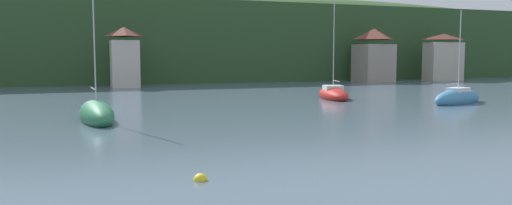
% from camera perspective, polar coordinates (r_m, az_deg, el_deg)
% --- Properties ---
extents(wooded_hillside, '(352.00, 64.94, 30.93)m').
position_cam_1_polar(wooded_hillside, '(122.68, -4.24, 6.00)').
color(wooded_hillside, '#2D4C28').
rests_on(wooded_hillside, ground_plane).
extents(shore_building_westcentral, '(4.10, 4.91, 8.81)m').
position_cam_1_polar(shore_building_westcentral, '(75.45, -14.87, 4.95)').
color(shore_building_westcentral, beige).
rests_on(shore_building_westcentral, ground_plane).
extents(shore_building_central, '(6.07, 5.81, 9.39)m').
position_cam_1_polar(shore_building_central, '(90.51, 13.35, 5.21)').
color(shore_building_central, gray).
rests_on(shore_building_central, ground_plane).
extents(shore_building_eastcentral, '(7.31, 3.36, 8.65)m').
position_cam_1_polar(shore_building_eastcentral, '(98.21, 20.72, 4.81)').
color(shore_building_eastcentral, '#BCB29E').
rests_on(shore_building_eastcentral, ground_plane).
extents(sailboat_far_2, '(2.81, 8.31, 11.66)m').
position_cam_1_polar(sailboat_far_2, '(37.36, -17.87, -1.31)').
color(sailboat_far_2, '#2D754C').
rests_on(sailboat_far_2, ground_plane).
extents(sailboat_far_4, '(4.39, 8.11, 10.82)m').
position_cam_1_polar(sailboat_far_4, '(54.53, 8.84, 0.91)').
color(sailboat_far_4, red).
rests_on(sailboat_far_4, ground_plane).
extents(sailboat_far_7, '(8.14, 4.80, 9.56)m').
position_cam_1_polar(sailboat_far_7, '(52.47, 22.18, 0.46)').
color(sailboat_far_7, teal).
rests_on(sailboat_far_7, ground_plane).
extents(mooring_buoy_near, '(0.54, 0.54, 0.54)m').
position_cam_1_polar(mooring_buoy_near, '(19.01, -6.42, -8.89)').
color(mooring_buoy_near, yellow).
rests_on(mooring_buoy_near, ground_plane).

